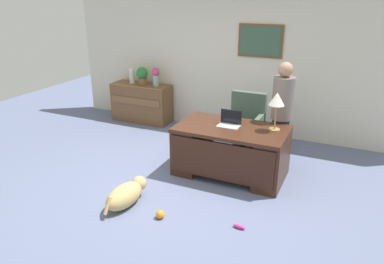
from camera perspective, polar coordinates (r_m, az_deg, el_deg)
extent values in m
plane|color=slate|center=(5.32, -2.58, -8.42)|extent=(12.00, 12.00, 0.00)
cube|color=beige|center=(7.15, 6.97, 10.72)|extent=(7.00, 0.12, 2.70)
cube|color=brown|center=(6.89, 10.59, 13.74)|extent=(0.82, 0.03, 0.59)
cube|color=#3B5A46|center=(6.87, 10.54, 13.72)|extent=(0.74, 0.01, 0.51)
cube|color=#422316|center=(5.40, 6.20, 0.50)|extent=(1.61, 0.93, 0.05)
cube|color=#422316|center=(5.75, 0.14, -2.11)|extent=(0.36, 0.87, 0.71)
cube|color=#422316|center=(5.40, 12.36, -4.25)|extent=(0.36, 0.87, 0.71)
cube|color=#381E13|center=(5.16, 4.48, -4.61)|extent=(1.51, 0.04, 0.57)
cube|color=brown|center=(7.88, -7.80, 4.54)|extent=(1.26, 0.48, 0.80)
cube|color=brown|center=(7.65, -8.82, 4.74)|extent=(1.16, 0.02, 0.14)
cube|color=#475B4C|center=(6.32, 8.00, 0.03)|extent=(0.60, 0.58, 0.18)
cylinder|color=black|center=(6.41, 7.89, -1.89)|extent=(0.10, 0.10, 0.28)
cylinder|color=black|center=(6.45, 7.84, -2.83)|extent=(0.52, 0.52, 0.05)
cube|color=#475B4C|center=(6.42, 8.80, 3.78)|extent=(0.60, 0.12, 0.55)
cube|color=#475B4C|center=(6.33, 5.84, 2.08)|extent=(0.08, 0.50, 0.22)
cube|color=#475B4C|center=(6.19, 10.39, 1.40)|extent=(0.08, 0.50, 0.22)
cylinder|color=#262323|center=(5.91, 13.35, -1.60)|extent=(0.26, 0.26, 0.80)
cylinder|color=slate|center=(5.68, 13.96, 5.12)|extent=(0.32, 0.32, 0.64)
sphere|color=tan|center=(5.58, 14.35, 9.38)|extent=(0.22, 0.22, 0.22)
ellipsoid|color=tan|center=(4.87, -10.48, -9.75)|extent=(0.37, 0.64, 0.30)
sphere|color=tan|center=(5.05, -8.21, -7.89)|extent=(0.20, 0.20, 0.20)
cylinder|color=tan|center=(4.68, -13.00, -11.10)|extent=(0.06, 0.15, 0.21)
cube|color=#B2B5BA|center=(5.41, 5.70, 0.93)|extent=(0.32, 0.22, 0.01)
cube|color=black|center=(5.47, 6.10, 2.38)|extent=(0.32, 0.01, 0.21)
cylinder|color=#9E8447|center=(5.36, 12.66, 0.35)|extent=(0.16, 0.16, 0.02)
cylinder|color=#9E8447|center=(5.30, 12.82, 2.26)|extent=(0.02, 0.02, 0.35)
cone|color=silver|center=(5.22, 13.06, 5.03)|extent=(0.22, 0.22, 0.18)
cylinder|color=#90B9A9|center=(7.57, -5.64, 7.95)|extent=(0.12, 0.12, 0.22)
sphere|color=#CE497A|center=(7.53, -5.69, 9.29)|extent=(0.17, 0.17, 0.17)
cylinder|color=silver|center=(7.86, -9.31, 8.60)|extent=(0.11, 0.11, 0.31)
cylinder|color=brown|center=(7.74, -7.69, 7.84)|extent=(0.18, 0.18, 0.14)
sphere|color=#2B8033|center=(7.70, -7.76, 9.07)|extent=(0.24, 0.24, 0.24)
sphere|color=orange|center=(4.63, -4.96, -12.63)|extent=(0.11, 0.11, 0.11)
ellipsoid|color=#D8338C|center=(4.49, 7.33, -14.38)|extent=(0.16, 0.06, 0.05)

